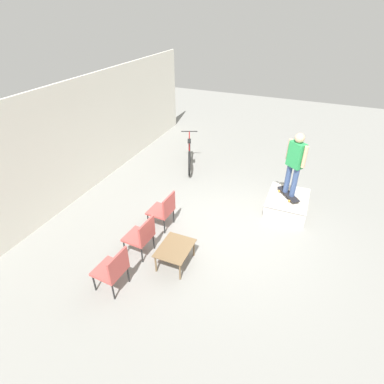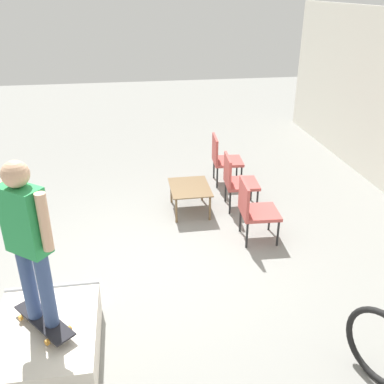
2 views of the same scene
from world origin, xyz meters
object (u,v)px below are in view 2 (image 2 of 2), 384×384
object	(u,v)px
patio_chair_center	(236,179)
patio_chair_right	(254,208)
skate_ramp_box	(47,342)
skateboard_on_ramp	(44,320)
coffee_table	(190,190)
patio_chair_left	(223,157)
person_skater	(27,234)

from	to	relation	value
patio_chair_center	patio_chair_right	bearing A→B (deg)	-176.28
skate_ramp_box	patio_chair_center	size ratio (longest dim) A/B	1.39
skate_ramp_box	patio_chair_right	distance (m)	3.18
skateboard_on_ramp	coffee_table	distance (m)	3.35
skate_ramp_box	skateboard_on_ramp	bearing A→B (deg)	63.62
skate_ramp_box	patio_chair_left	world-z (taller)	patio_chair_left
coffee_table	skate_ramp_box	bearing A→B (deg)	-33.09
coffee_table	patio_chair_center	size ratio (longest dim) A/B	0.88
skate_ramp_box	person_skater	size ratio (longest dim) A/B	0.78
skate_ramp_box	patio_chair_right	bearing A→B (deg)	125.12
patio_chair_center	patio_chair_left	bearing A→B (deg)	3.72
skateboard_on_ramp	patio_chair_center	distance (m)	3.81
patio_chair_left	patio_chair_center	size ratio (longest dim) A/B	1.00
patio_chair_right	skate_ramp_box	bearing A→B (deg)	127.89
skate_ramp_box	patio_chair_center	bearing A→B (deg)	137.38
skate_ramp_box	patio_chair_right	size ratio (longest dim) A/B	1.39
skateboard_on_ramp	patio_chair_left	world-z (taller)	patio_chair_left
person_skater	patio_chair_center	distance (m)	3.92
patio_chair_right	patio_chair_left	bearing A→B (deg)	2.77
patio_chair_left	patio_chair_right	world-z (taller)	same
skateboard_on_ramp	person_skater	size ratio (longest dim) A/B	0.45
patio_chair_left	person_skater	bearing A→B (deg)	149.75
patio_chair_center	patio_chair_right	distance (m)	0.99
patio_chair_left	patio_chair_right	size ratio (longest dim) A/B	1.00
person_skater	patio_chair_left	world-z (taller)	person_skater
skate_ramp_box	patio_chair_left	size ratio (longest dim) A/B	1.39
person_skater	patio_chair_right	xyz separation A→B (m)	(-1.83, 2.57, -0.91)
person_skater	coffee_table	size ratio (longest dim) A/B	2.01
patio_chair_left	patio_chair_center	bearing A→B (deg)	-176.22
skateboard_on_ramp	patio_chair_right	xyz separation A→B (m)	(-1.83, 2.57, 0.04)
patio_chair_center	coffee_table	bearing A→B (deg)	94.17
patio_chair_center	skate_ramp_box	bearing A→B (deg)	141.10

